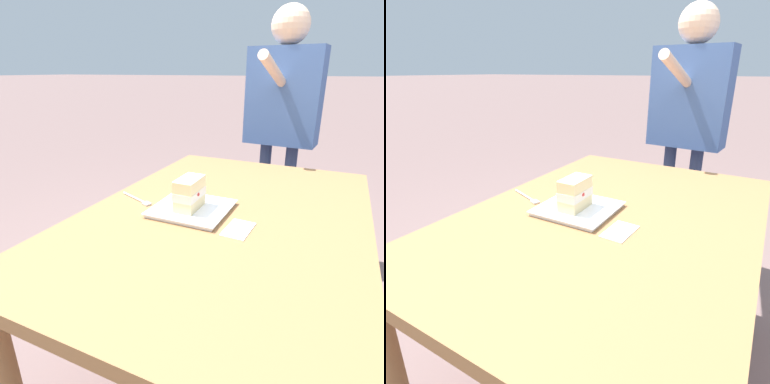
% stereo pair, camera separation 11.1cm
% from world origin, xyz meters
% --- Properties ---
extents(ground_plane, '(160.00, 160.00, 0.00)m').
position_xyz_m(ground_plane, '(0.00, 0.00, 0.00)').
color(ground_plane, '#725956').
extents(patio_table, '(1.35, 0.92, 0.75)m').
position_xyz_m(patio_table, '(0.00, 0.00, 0.65)').
color(patio_table, olive).
rests_on(patio_table, ground).
extents(dessert_plate, '(0.25, 0.25, 0.02)m').
position_xyz_m(dessert_plate, '(-0.04, 0.11, 0.76)').
color(dessert_plate, white).
rests_on(dessert_plate, patio_table).
extents(cake_slice, '(0.12, 0.08, 0.11)m').
position_xyz_m(cake_slice, '(-0.06, 0.11, 0.82)').
color(cake_slice, beige).
rests_on(cake_slice, dessert_plate).
extents(dessert_fork, '(0.08, 0.16, 0.01)m').
position_xyz_m(dessert_fork, '(-0.04, 0.34, 0.75)').
color(dessert_fork, silver).
rests_on(dessert_fork, patio_table).
extents(paper_napkin, '(0.13, 0.08, 0.00)m').
position_xyz_m(paper_napkin, '(-0.11, -0.08, 0.75)').
color(paper_napkin, white).
rests_on(paper_napkin, patio_table).
extents(diner_person, '(0.56, 0.44, 1.55)m').
position_xyz_m(diner_person, '(1.05, 0.02, 1.04)').
color(diner_person, navy).
rests_on(diner_person, ground).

